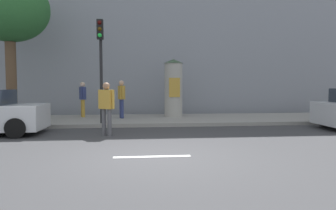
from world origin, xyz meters
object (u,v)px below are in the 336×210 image
Objects in this scene: poster_column at (173,88)px; pedestrian_with_backpack at (83,97)px; traffic_light at (101,54)px; pedestrian_near_pole at (121,96)px; street_tree at (9,10)px.

poster_column is 4.34m from pedestrian_with_backpack.
pedestrian_with_backpack is at bearing 177.26° from poster_column.
traffic_light is 4.17m from poster_column.
traffic_light reaches higher than poster_column.
poster_column reaches higher than pedestrian_near_pole.
traffic_light is 4.64m from street_tree.
poster_column is at bearing 37.11° from traffic_light.
traffic_light is 1.46× the size of poster_column.
street_tree is at bearing -158.27° from pedestrian_with_backpack.
traffic_light is at bearing -65.93° from pedestrian_with_backpack.
traffic_light is 2.43× the size of pedestrian_with_backpack.
traffic_light is 2.34× the size of pedestrian_near_pole.
pedestrian_near_pole is at bearing -20.33° from pedestrian_with_backpack.
pedestrian_with_backpack is (2.78, 1.11, -3.72)m from street_tree.
pedestrian_with_backpack is (-4.31, 0.21, -0.43)m from poster_column.
pedestrian_near_pole is at bearing -168.90° from poster_column.
pedestrian_near_pole is (-2.46, -0.48, -0.39)m from poster_column.
pedestrian_near_pole is at bearing 5.18° from street_tree.
traffic_light reaches higher than pedestrian_with_backpack.
pedestrian_near_pole is 1.98m from pedestrian_with_backpack.
pedestrian_near_pole is 1.04× the size of pedestrian_with_backpack.
traffic_light is at bearing -142.89° from poster_column.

